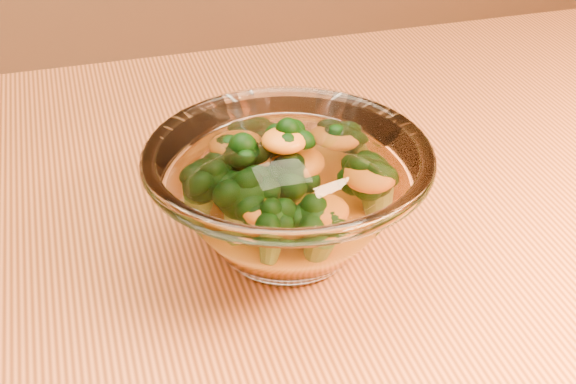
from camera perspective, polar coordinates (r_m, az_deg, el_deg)
The scene contains 4 objects.
table at distance 0.69m, azimuth 8.77°, elevation -9.82°, with size 1.20×0.80×0.75m.
glass_bowl at distance 0.58m, azimuth 0.00°, elevation -0.37°, with size 0.21×0.21×0.09m.
cheese_sauce at distance 0.59m, azimuth 0.00°, elevation -1.93°, with size 0.11×0.11×0.03m, color orange.
broccoli_heap at distance 0.58m, azimuth -0.44°, elevation 0.82°, with size 0.15×0.14×0.07m.
Camera 1 is at (-0.24, -0.45, 1.12)m, focal length 50.00 mm.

